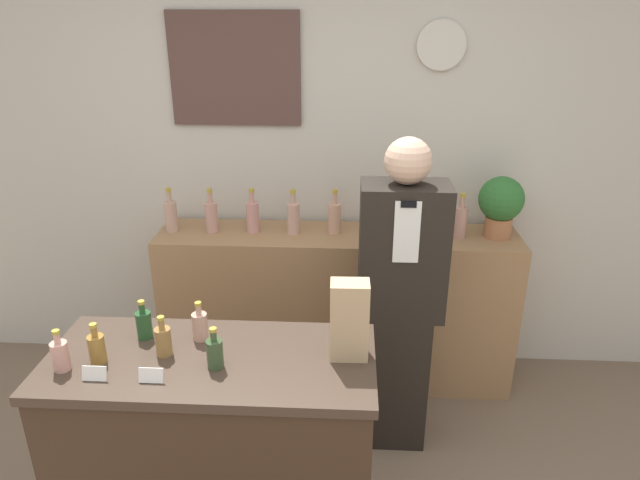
% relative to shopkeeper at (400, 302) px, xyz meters
% --- Properties ---
extents(back_wall, '(5.20, 0.09, 2.70)m').
position_rel_shopkeeper_xyz_m(back_wall, '(-0.53, 0.82, 0.53)').
color(back_wall, beige).
rests_on(back_wall, ground_plane).
extents(back_shelf, '(2.12, 0.43, 0.98)m').
position_rel_shopkeeper_xyz_m(back_shelf, '(-0.33, 0.54, -0.34)').
color(back_shelf, '#9E754C').
rests_on(back_shelf, ground_plane).
extents(display_counter, '(1.29, 0.57, 0.94)m').
position_rel_shopkeeper_xyz_m(display_counter, '(-0.79, -0.69, -0.36)').
color(display_counter, '#382619').
rests_on(display_counter, ground_plane).
extents(shopkeeper, '(0.42, 0.27, 1.67)m').
position_rel_shopkeeper_xyz_m(shopkeeper, '(0.00, 0.00, 0.00)').
color(shopkeeper, black).
rests_on(shopkeeper, ground_plane).
extents(potted_plant, '(0.25, 0.25, 0.36)m').
position_rel_shopkeeper_xyz_m(potted_plant, '(0.59, 0.56, 0.35)').
color(potted_plant, '#B27047').
rests_on(potted_plant, back_shelf).
extents(paper_bag, '(0.15, 0.10, 0.32)m').
position_rel_shopkeeper_xyz_m(paper_bag, '(-0.25, -0.65, 0.27)').
color(paper_bag, tan).
rests_on(paper_bag, display_counter).
extents(price_card_left, '(0.09, 0.02, 0.06)m').
position_rel_shopkeeper_xyz_m(price_card_left, '(-1.18, -0.86, 0.14)').
color(price_card_left, white).
rests_on(price_card_left, display_counter).
extents(price_card_right, '(0.09, 0.02, 0.06)m').
position_rel_shopkeeper_xyz_m(price_card_right, '(-0.97, -0.86, 0.14)').
color(price_card_right, white).
rests_on(price_card_right, display_counter).
extents(counter_bottle_0, '(0.06, 0.06, 0.17)m').
position_rel_shopkeeper_xyz_m(counter_bottle_0, '(-1.33, -0.80, 0.17)').
color(counter_bottle_0, tan).
rests_on(counter_bottle_0, display_counter).
extents(counter_bottle_1, '(0.06, 0.06, 0.17)m').
position_rel_shopkeeper_xyz_m(counter_bottle_1, '(-1.21, -0.75, 0.17)').
color(counter_bottle_1, olive).
rests_on(counter_bottle_1, display_counter).
extents(counter_bottle_2, '(0.06, 0.06, 0.17)m').
position_rel_shopkeeper_xyz_m(counter_bottle_2, '(-1.09, -0.56, 0.17)').
color(counter_bottle_2, '#244D28').
rests_on(counter_bottle_2, display_counter).
extents(counter_bottle_3, '(0.06, 0.06, 0.17)m').
position_rel_shopkeeper_xyz_m(counter_bottle_3, '(-0.98, -0.68, 0.17)').
color(counter_bottle_3, olive).
rests_on(counter_bottle_3, display_counter).
extents(counter_bottle_4, '(0.06, 0.06, 0.17)m').
position_rel_shopkeeper_xyz_m(counter_bottle_4, '(-0.86, -0.56, 0.17)').
color(counter_bottle_4, tan).
rests_on(counter_bottle_4, display_counter).
extents(counter_bottle_5, '(0.06, 0.06, 0.17)m').
position_rel_shopkeeper_xyz_m(counter_bottle_5, '(-0.76, -0.75, 0.17)').
color(counter_bottle_5, '#354B2B').
rests_on(counter_bottle_5, display_counter).
extents(shelf_bottle_0, '(0.07, 0.07, 0.26)m').
position_rel_shopkeeper_xyz_m(shelf_bottle_0, '(-1.31, 0.54, 0.24)').
color(shelf_bottle_0, tan).
rests_on(shelf_bottle_0, back_shelf).
extents(shelf_bottle_1, '(0.07, 0.07, 0.26)m').
position_rel_shopkeeper_xyz_m(shelf_bottle_1, '(-1.07, 0.54, 0.24)').
color(shelf_bottle_1, tan).
rests_on(shelf_bottle_1, back_shelf).
extents(shelf_bottle_2, '(0.07, 0.07, 0.26)m').
position_rel_shopkeeper_xyz_m(shelf_bottle_2, '(-0.83, 0.56, 0.24)').
color(shelf_bottle_2, tan).
rests_on(shelf_bottle_2, back_shelf).
extents(shelf_bottle_3, '(0.07, 0.07, 0.26)m').
position_rel_shopkeeper_xyz_m(shelf_bottle_3, '(-0.59, 0.55, 0.24)').
color(shelf_bottle_3, tan).
rests_on(shelf_bottle_3, back_shelf).
extents(shelf_bottle_4, '(0.07, 0.07, 0.26)m').
position_rel_shopkeeper_xyz_m(shelf_bottle_4, '(-0.35, 0.56, 0.24)').
color(shelf_bottle_4, tan).
rests_on(shelf_bottle_4, back_shelf).
extents(shelf_bottle_5, '(0.07, 0.07, 0.26)m').
position_rel_shopkeeper_xyz_m(shelf_bottle_5, '(-0.11, 0.55, 0.24)').
color(shelf_bottle_5, tan).
rests_on(shelf_bottle_5, back_shelf).
extents(shelf_bottle_6, '(0.07, 0.07, 0.26)m').
position_rel_shopkeeper_xyz_m(shelf_bottle_6, '(0.13, 0.54, 0.24)').
color(shelf_bottle_6, tan).
rests_on(shelf_bottle_6, back_shelf).
extents(shelf_bottle_7, '(0.07, 0.07, 0.26)m').
position_rel_shopkeeper_xyz_m(shelf_bottle_7, '(0.37, 0.53, 0.24)').
color(shelf_bottle_7, tan).
rests_on(shelf_bottle_7, back_shelf).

